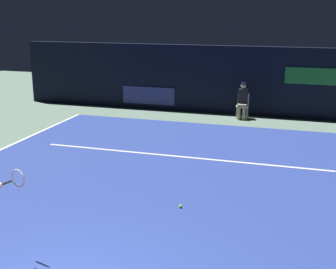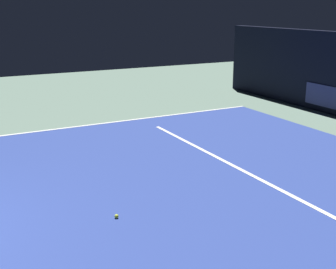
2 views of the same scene
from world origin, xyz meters
TOP-DOWN VIEW (x-y plane):
  - ground_plane at (0.00, 4.92)m, footprint 32.24×32.24m
  - court_surface at (0.00, 4.92)m, footprint 10.34×11.84m
  - line_service at (0.00, 6.99)m, footprint 8.06×0.10m
  - back_wall at (-0.00, 12.80)m, footprint 16.53×0.33m
  - line_judge_on_chair at (0.99, 12.07)m, footprint 0.45×0.54m
  - tennis_ball at (0.89, 3.80)m, footprint 0.07×0.07m

SIDE VIEW (x-z plane):
  - ground_plane at x=0.00m, z-range 0.00..0.00m
  - court_surface at x=0.00m, z-range 0.00..0.01m
  - line_service at x=0.00m, z-range 0.01..0.02m
  - tennis_ball at x=0.89m, z-range 0.01..0.08m
  - line_judge_on_chair at x=0.99m, z-range 0.03..1.35m
  - back_wall at x=0.00m, z-range 0.00..2.60m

